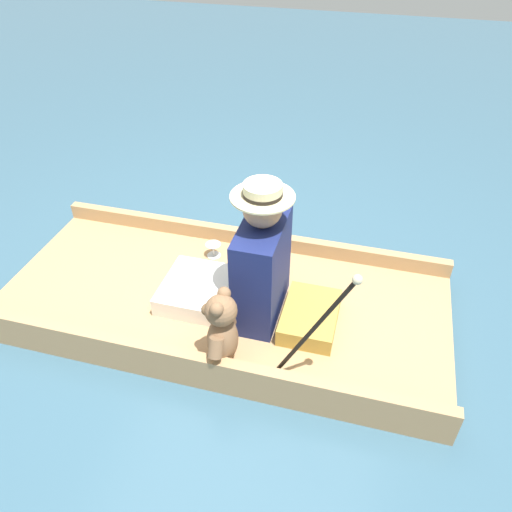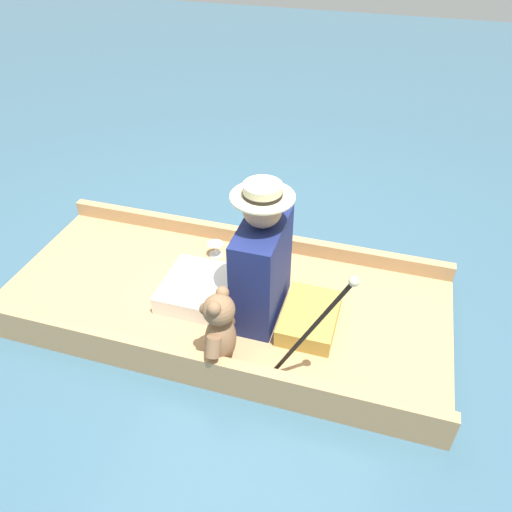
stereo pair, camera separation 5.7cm
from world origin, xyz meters
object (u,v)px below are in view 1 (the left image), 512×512
Objects in this scene: seated_person at (247,268)px; wine_glass at (213,248)px; teddy_bear at (221,330)px; walking_cane at (320,321)px.

seated_person is 8.31× the size of wine_glass.
wine_glass is (0.79, 0.32, -0.14)m from teddy_bear.
teddy_bear is 4.43× the size of wine_glass.
seated_person is at bearing -139.36° from wine_glass.
seated_person reaches higher than walking_cane.
walking_cane is at bearing -136.11° from wine_glass.
walking_cane is (-0.43, -0.45, 0.13)m from seated_person.
teddy_bear is 0.86m from wine_glass.
walking_cane is (-0.82, -0.79, 0.35)m from wine_glass.
seated_person is 1.13× the size of walking_cane.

